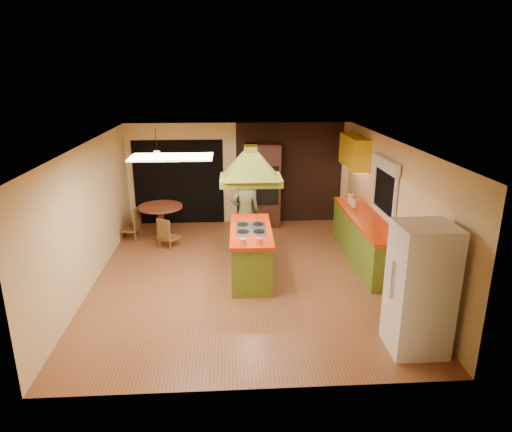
{
  "coord_description": "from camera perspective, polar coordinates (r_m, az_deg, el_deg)",
  "views": [
    {
      "loc": [
        -0.27,
        -7.88,
        3.69
      ],
      "look_at": [
        0.22,
        0.07,
        1.15
      ],
      "focal_mm": 32.0,
      "sensor_mm": 36.0,
      "label": 1
    }
  ],
  "objects": [
    {
      "name": "brick_panel",
      "position": [
        11.48,
        4.17,
        5.37
      ],
      "size": [
        2.64,
        0.03,
        2.5
      ],
      "primitive_type": "cube",
      "color": "#381E14",
      "rests_on": "ground"
    },
    {
      "name": "pendant_lamp",
      "position": [
        10.38,
        -12.27,
        7.36
      ],
      "size": [
        0.43,
        0.43,
        0.22
      ],
      "primitive_type": "cone",
      "rotation": [
        0.0,
        0.0,
        -0.34
      ],
      "color": "#FF9E3F",
      "rests_on": "ceiling_plane"
    },
    {
      "name": "chair_near",
      "position": [
        10.11,
        -10.82,
        -2.0
      ],
      "size": [
        0.51,
        0.51,
        0.67
      ],
      "primitive_type": null,
      "rotation": [
        0.0,
        0.0,
        2.54
      ],
      "color": "brown",
      "rests_on": "ground"
    },
    {
      "name": "kitchen_island",
      "position": [
        8.49,
        -0.63,
        -4.57
      ],
      "size": [
        0.8,
        1.89,
        0.95
      ],
      "rotation": [
        0.0,
        0.0,
        -0.03
      ],
      "color": "olive",
      "rests_on": "ground"
    },
    {
      "name": "canister_large",
      "position": [
        10.2,
        11.78,
        2.15
      ],
      "size": [
        0.16,
        0.16,
        0.2
      ],
      "primitive_type": "cylinder",
      "rotation": [
        0.0,
        0.0,
        0.17
      ],
      "color": "#F9F0C9",
      "rests_on": "right_counter"
    },
    {
      "name": "window_right",
      "position": [
        9.0,
        15.85,
        4.71
      ],
      "size": [
        0.12,
        1.35,
        1.06
      ],
      "color": "black",
      "rests_on": "room_walls"
    },
    {
      "name": "refrigerator",
      "position": [
        6.56,
        19.83,
        -8.57
      ],
      "size": [
        0.75,
        0.71,
        1.81
      ],
      "primitive_type": "cube",
      "rotation": [
        0.0,
        0.0,
        0.01
      ],
      "color": "white",
      "rests_on": "ground"
    },
    {
      "name": "ground",
      "position": [
        8.71,
        -1.43,
        -7.39
      ],
      "size": [
        6.5,
        6.5,
        0.0
      ],
      "primitive_type": "plane",
      "color": "#985732",
      "rests_on": "ground"
    },
    {
      "name": "dining_table",
      "position": [
        10.7,
        -11.8,
        0.12
      ],
      "size": [
        1.0,
        1.0,
        0.75
      ],
      "rotation": [
        0.0,
        0.0,
        0.06
      ],
      "color": "brown",
      "rests_on": "ground"
    },
    {
      "name": "canister_medium",
      "position": [
        9.91,
        12.23,
        1.61
      ],
      "size": [
        0.16,
        0.16,
        0.18
      ],
      "primitive_type": "cylinder",
      "rotation": [
        0.0,
        0.0,
        -0.24
      ],
      "color": "beige",
      "rests_on": "right_counter"
    },
    {
      "name": "ceiling_plane",
      "position": [
        7.97,
        -1.57,
        9.1
      ],
      "size": [
        6.5,
        6.5,
        0.0
      ],
      "primitive_type": "plane",
      "rotation": [
        3.14,
        0.0,
        0.0
      ],
      "color": "silver",
      "rests_on": "room_walls"
    },
    {
      "name": "right_counter",
      "position": [
        9.47,
        13.4,
        -2.73
      ],
      "size": [
        0.62,
        3.05,
        0.92
      ],
      "color": "olive",
      "rests_on": "ground"
    },
    {
      "name": "room_walls",
      "position": [
        8.25,
        -1.5,
        0.49
      ],
      "size": [
        5.5,
        6.5,
        6.5
      ],
      "color": "beige",
      "rests_on": "ground"
    },
    {
      "name": "range_hood",
      "position": [
        7.99,
        -0.68,
        7.29
      ],
      "size": [
        1.09,
        0.79,
        0.8
      ],
      "rotation": [
        0.0,
        0.0,
        -0.01
      ],
      "color": "#636B1A",
      "rests_on": "ceiling_plane"
    },
    {
      "name": "canister_small",
      "position": [
        10.08,
        11.97,
        1.81
      ],
      "size": [
        0.14,
        0.14,
        0.16
      ],
      "primitive_type": "cylinder",
      "rotation": [
        0.0,
        0.0,
        -0.21
      ],
      "color": "#F7E8C6",
      "rests_on": "right_counter"
    },
    {
      "name": "wall_oven",
      "position": [
        11.19,
        1.33,
        3.9
      ],
      "size": [
        0.71,
        0.64,
        2.04
      ],
      "rotation": [
        0.0,
        0.0,
        -0.06
      ],
      "color": "#442116",
      "rests_on": "ground"
    },
    {
      "name": "chair_left",
      "position": [
        10.78,
        -15.5,
        -0.91
      ],
      "size": [
        0.47,
        0.47,
        0.74
      ],
      "primitive_type": null,
      "rotation": [
        0.0,
        0.0,
        -1.75
      ],
      "color": "brown",
      "rests_on": "ground"
    },
    {
      "name": "upper_cabinets",
      "position": [
        10.62,
        12.15,
        7.87
      ],
      "size": [
        0.34,
        1.4,
        0.7
      ],
      "primitive_type": "cube",
      "color": "yellow",
      "rests_on": "room_walls"
    },
    {
      "name": "man",
      "position": [
        9.57,
        -1.34,
        0.4
      ],
      "size": [
        0.65,
        0.47,
        1.69
      ],
      "primitive_type": "imported",
      "rotation": [
        0.0,
        0.0,
        3.24
      ],
      "color": "#4C4D29",
      "rests_on": "ground"
    },
    {
      "name": "nook_opening",
      "position": [
        11.48,
        -9.62,
        4.15
      ],
      "size": [
        2.2,
        0.03,
        2.1
      ],
      "primitive_type": "cube",
      "color": "black",
      "rests_on": "ground"
    },
    {
      "name": "fluor_panel",
      "position": [
        6.84,
        -10.53,
        7.24
      ],
      "size": [
        1.2,
        0.6,
        0.03
      ],
      "primitive_type": "cube",
      "color": "white",
      "rests_on": "ceiling_plane"
    }
  ]
}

